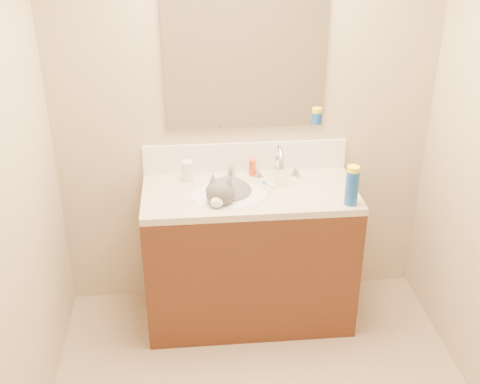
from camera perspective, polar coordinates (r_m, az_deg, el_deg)
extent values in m
cube|color=#BBAA8B|center=(3.45, 0.49, 7.98)|extent=(2.20, 0.04, 2.50)
cube|color=#4B2514|center=(3.58, 0.89, -6.30)|extent=(1.20, 0.55, 0.82)
cube|color=beige|center=(3.36, 0.94, -0.18)|extent=(1.20, 0.55, 0.04)
ellipsoid|color=white|center=(3.35, -1.05, -1.26)|extent=(0.45, 0.36, 0.14)
cylinder|color=silver|center=(3.51, 3.55, 2.38)|extent=(0.04, 0.04, 0.11)
torus|color=silver|center=(3.44, 3.72, 2.80)|extent=(0.03, 0.20, 0.20)
cylinder|color=silver|center=(3.37, 3.93, 1.74)|extent=(0.03, 0.03, 0.06)
cone|color=silver|center=(3.51, 1.76, 1.94)|extent=(0.06, 0.06, 0.06)
cone|color=silver|center=(3.54, 5.30, 2.08)|extent=(0.06, 0.06, 0.06)
ellipsoid|color=#504E50|center=(3.38, -1.08, -0.53)|extent=(0.39, 0.41, 0.22)
ellipsoid|color=#504E50|center=(3.21, -1.88, -0.17)|extent=(0.19, 0.19, 0.15)
ellipsoid|color=#504E50|center=(3.28, -1.52, -0.25)|extent=(0.14, 0.14, 0.13)
cone|color=#504E50|center=(3.21, -2.56, 1.20)|extent=(0.08, 0.10, 0.09)
cone|color=#504E50|center=(3.18, -1.02, 1.00)|extent=(0.09, 0.09, 0.09)
ellipsoid|color=white|center=(3.17, -2.22, -0.97)|extent=(0.08, 0.08, 0.06)
ellipsoid|color=white|center=(3.29, -1.65, -1.33)|extent=(0.13, 0.10, 0.13)
sphere|color=pink|center=(3.15, -2.36, -1.17)|extent=(0.01, 0.01, 0.01)
cylinder|color=#504E50|center=(3.37, 1.07, -1.92)|extent=(0.07, 0.23, 0.04)
cube|color=white|center=(3.55, 0.49, 3.34)|extent=(1.20, 0.02, 0.18)
cube|color=white|center=(3.36, 0.53, 12.59)|extent=(0.90, 0.02, 0.80)
cylinder|color=silver|center=(3.46, -4.99, 2.00)|extent=(0.08, 0.08, 0.12)
cylinder|color=#DF5625|center=(3.47, -4.98, 1.76)|extent=(0.07, 0.07, 0.04)
cylinder|color=#B7B7BC|center=(3.51, -0.87, 1.96)|extent=(0.07, 0.07, 0.06)
cylinder|color=#C84317|center=(3.51, 1.19, 2.33)|extent=(0.05, 0.05, 0.10)
cube|color=silver|center=(3.43, 2.39, 0.86)|extent=(0.11, 0.13, 0.01)
cube|color=#6498D4|center=(3.43, 2.39, 0.90)|extent=(0.03, 0.03, 0.02)
cylinder|color=#174CA6|center=(3.23, 10.55, 0.39)|extent=(0.08, 0.08, 0.19)
cylinder|color=#FFFB1A|center=(3.18, 10.71, 2.07)|extent=(0.08, 0.08, 0.04)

